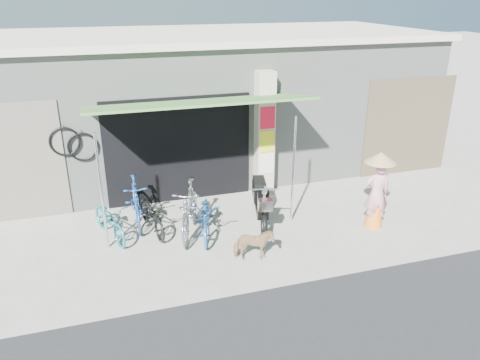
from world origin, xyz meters
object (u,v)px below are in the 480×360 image
object	(u,v)px
nun	(377,190)
bike_silver	(189,209)
bike_blue	(136,202)
moped	(261,201)
bike_navy	(206,216)
street_dog	(254,245)
bike_black	(152,214)
bike_teal	(110,220)

from	to	relation	value
nun	bike_silver	bearing A→B (deg)	-3.78
bike_blue	moped	world-z (taller)	moped
moped	bike_navy	bearing A→B (deg)	-155.20
street_dog	bike_black	bearing A→B (deg)	57.27
moped	bike_blue	bearing A→B (deg)	178.50
bike_black	bike_silver	distance (m)	0.82
moped	nun	distance (m)	2.45
bike_navy	bike_teal	bearing A→B (deg)	179.60
bike_silver	moped	bearing A→B (deg)	22.98
bike_teal	bike_blue	size ratio (longest dim) A/B	0.89
bike_silver	street_dog	size ratio (longest dim) A/B	2.48
bike_black	bike_silver	bearing A→B (deg)	-35.81
bike_teal	bike_navy	distance (m)	1.96
street_dog	bike_silver	bearing A→B (deg)	47.27
bike_black	nun	bearing A→B (deg)	-25.24
bike_navy	bike_blue	bearing A→B (deg)	157.91
bike_silver	bike_teal	bearing A→B (deg)	-171.39
moped	nun	world-z (taller)	nun
bike_navy	street_dog	world-z (taller)	bike_navy
bike_blue	bike_navy	world-z (taller)	bike_blue
bike_silver	moped	world-z (taller)	bike_silver
street_dog	moped	xyz separation A→B (m)	(0.64, 1.44, 0.18)
bike_navy	nun	size ratio (longest dim) A/B	0.97
bike_teal	nun	size ratio (longest dim) A/B	0.90
bike_silver	bike_navy	size ratio (longest dim) A/B	1.15
bike_blue	nun	xyz separation A→B (m)	(4.83, -1.61, 0.32)
bike_navy	moped	world-z (taller)	moped
street_dog	nun	world-z (taller)	nun
nun	bike_black	bearing A→B (deg)	-5.94
bike_blue	moped	distance (m)	2.67
bike_black	bike_navy	size ratio (longest dim) A/B	0.94
moped	bike_black	bearing A→B (deg)	-172.49
bike_teal	bike_silver	size ratio (longest dim) A/B	0.81
bike_navy	moped	xyz separation A→B (m)	(1.26, 0.24, 0.07)
bike_black	bike_blue	bearing A→B (deg)	110.16
bike_black	nun	world-z (taller)	nun
bike_teal	nun	xyz separation A→B (m)	(5.41, -1.14, 0.44)
moped	nun	size ratio (longest dim) A/B	1.13
bike_navy	street_dog	xyz separation A→B (m)	(0.61, -1.20, -0.11)
bike_blue	bike_navy	size ratio (longest dim) A/B	1.04
bike_teal	street_dog	bearing A→B (deg)	-53.08
bike_black	moped	world-z (taller)	moped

